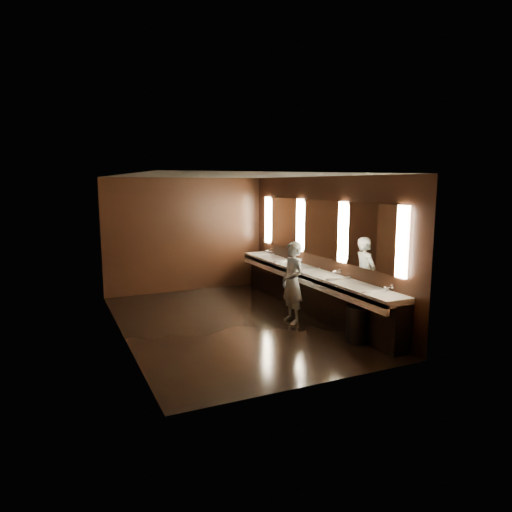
{
  "coord_description": "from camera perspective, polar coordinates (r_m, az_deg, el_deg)",
  "views": [
    {
      "loc": [
        -3.09,
        -7.9,
        2.66
      ],
      "look_at": [
        0.54,
        0.0,
        1.27
      ],
      "focal_mm": 32.0,
      "sensor_mm": 36.0,
      "label": 1
    }
  ],
  "objects": [
    {
      "name": "wall_back",
      "position": [
        11.4,
        -8.79,
        2.61
      ],
      "size": [
        4.0,
        0.02,
        2.8
      ],
      "primitive_type": "cube",
      "color": "black",
      "rests_on": "floor"
    },
    {
      "name": "sink_counter",
      "position": [
        9.53,
        6.9,
        -4.13
      ],
      "size": [
        0.55,
        5.4,
        1.01
      ],
      "color": "black",
      "rests_on": "floor"
    },
    {
      "name": "mirror_band",
      "position": [
        9.43,
        8.02,
        3.44
      ],
      "size": [
        0.06,
        5.03,
        1.15
      ],
      "color": "#FDE6BB",
      "rests_on": "wall_right"
    },
    {
      "name": "ceiling",
      "position": [
        8.48,
        -3.34,
        9.99
      ],
      "size": [
        4.0,
        6.0,
        0.02
      ],
      "primitive_type": "cube",
      "color": "#2D2D2B",
      "rests_on": "wall_back"
    },
    {
      "name": "trash_bin",
      "position": [
        7.98,
        12.63,
        -8.32
      ],
      "size": [
        0.44,
        0.44,
        0.62
      ],
      "primitive_type": "cylinder",
      "rotation": [
        0.0,
        0.0,
        -0.11
      ],
      "color": "black",
      "rests_on": "floor"
    },
    {
      "name": "floor",
      "position": [
        8.89,
        -3.17,
        -8.37
      ],
      "size": [
        6.0,
        6.0,
        0.0
      ],
      "primitive_type": "plane",
      "color": "black",
      "rests_on": "ground"
    },
    {
      "name": "wall_right",
      "position": [
        9.48,
        8.07,
        1.33
      ],
      "size": [
        0.02,
        6.0,
        2.8
      ],
      "primitive_type": "cube",
      "color": "black",
      "rests_on": "floor"
    },
    {
      "name": "wall_left",
      "position": [
        8.07,
        -16.59,
        -0.31
      ],
      "size": [
        0.02,
        6.0,
        2.8
      ],
      "primitive_type": "cube",
      "color": "black",
      "rests_on": "floor"
    },
    {
      "name": "wall_front",
      "position": [
        5.93,
        7.44,
        -3.31
      ],
      "size": [
        4.0,
        0.02,
        2.8
      ],
      "primitive_type": "cube",
      "color": "black",
      "rests_on": "floor"
    },
    {
      "name": "person",
      "position": [
        8.77,
        4.58,
        -3.31
      ],
      "size": [
        0.41,
        0.6,
        1.57
      ],
      "primitive_type": "imported",
      "rotation": [
        0.0,
        0.0,
        -1.51
      ],
      "color": "#87B4C9",
      "rests_on": "floor"
    }
  ]
}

